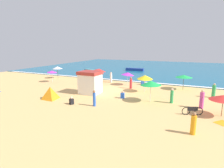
# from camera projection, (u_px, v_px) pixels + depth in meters

# --- Properties ---
(ground_plane) EXTENTS (60.00, 60.00, 0.00)m
(ground_plane) POSITION_uv_depth(u_px,v_px,m) (112.00, 89.00, 25.54)
(ground_plane) COLOR #E5B26B
(ocean_water) EXTENTS (60.00, 44.00, 0.10)m
(ocean_water) POSITION_uv_depth(u_px,v_px,m) (155.00, 68.00, 50.40)
(ocean_water) COLOR #196084
(ocean_water) RESTS_ON ground_plane
(wave_breaker_foam) EXTENTS (57.00, 0.70, 0.01)m
(wave_breaker_foam) POSITION_uv_depth(u_px,v_px,m) (127.00, 81.00, 31.11)
(wave_breaker_foam) COLOR white
(wave_breaker_foam) RESTS_ON ocean_water
(lifeguard_cabana) EXTENTS (2.56, 2.30, 2.81)m
(lifeguard_cabana) POSITION_uv_depth(u_px,v_px,m) (90.00, 82.00, 22.96)
(lifeguard_cabana) COLOR white
(lifeguard_cabana) RESTS_ON ground_plane
(beach_umbrella_0) EXTENTS (2.27, 2.25, 2.04)m
(beach_umbrella_0) POSITION_uv_depth(u_px,v_px,m) (128.00, 74.00, 27.79)
(beach_umbrella_0) COLOR silver
(beach_umbrella_0) RESTS_ON ground_plane
(beach_umbrella_1) EXTENTS (1.68, 1.66, 1.97)m
(beach_umbrella_1) POSITION_uv_depth(u_px,v_px,m) (52.00, 72.00, 30.15)
(beach_umbrella_1) COLOR silver
(beach_umbrella_1) RESTS_ON ground_plane
(beach_umbrella_2) EXTENTS (2.06, 2.06, 2.19)m
(beach_umbrella_2) POSITION_uv_depth(u_px,v_px,m) (57.00, 68.00, 33.58)
(beach_umbrella_2) COLOR #4C3823
(beach_umbrella_2) RESTS_ON ground_plane
(beach_umbrella_3) EXTENTS (2.54, 2.55, 2.27)m
(beach_umbrella_3) POSITION_uv_depth(u_px,v_px,m) (145.00, 77.00, 23.51)
(beach_umbrella_3) COLOR silver
(beach_umbrella_3) RESTS_ON ground_plane
(beach_umbrella_4) EXTENTS (2.20, 2.19, 2.32)m
(beach_umbrella_4) POSITION_uv_depth(u_px,v_px,m) (151.00, 83.00, 19.29)
(beach_umbrella_4) COLOR silver
(beach_umbrella_4) RESTS_ON ground_plane
(beach_umbrella_5) EXTENTS (3.11, 3.11, 2.03)m
(beach_umbrella_5) POSITION_uv_depth(u_px,v_px,m) (184.00, 76.00, 24.81)
(beach_umbrella_5) COLOR #4C3823
(beach_umbrella_5) RESTS_ON ground_plane
(beach_umbrella_6) EXTENTS (3.26, 3.25, 2.26)m
(beach_umbrella_6) POSITION_uv_depth(u_px,v_px,m) (99.00, 70.00, 30.67)
(beach_umbrella_6) COLOR #4C3823
(beach_umbrella_6) RESTS_ON ground_plane
(beach_umbrella_7) EXTENTS (3.15, 3.14, 1.89)m
(beach_umbrella_7) POSITION_uv_depth(u_px,v_px,m) (223.00, 98.00, 15.32)
(beach_umbrella_7) COLOR #4C3823
(beach_umbrella_7) RESTS_ON ground_plane
(beach_tent) EXTENTS (2.37, 2.34, 1.37)m
(beach_tent) POSITION_uv_depth(u_px,v_px,m) (50.00, 93.00, 20.73)
(beach_tent) COLOR orange
(beach_tent) RESTS_ON ground_plane
(parked_bicycle) EXTENTS (1.69, 0.78, 0.76)m
(parked_bicycle) POSITION_uv_depth(u_px,v_px,m) (192.00, 111.00, 15.90)
(parked_bicycle) COLOR black
(parked_bicycle) RESTS_ON ground_plane
(beachgoer_0) EXTENTS (0.45, 0.45, 0.85)m
(beachgoer_0) POSITION_uv_depth(u_px,v_px,m) (123.00, 95.00, 20.99)
(beachgoer_0) COLOR blue
(beachgoer_0) RESTS_ON ground_plane
(beachgoer_1) EXTENTS (0.34, 0.34, 1.58)m
(beachgoer_1) POSITION_uv_depth(u_px,v_px,m) (172.00, 96.00, 19.13)
(beachgoer_1) COLOR green
(beachgoer_1) RESTS_ON ground_plane
(beachgoer_2) EXTENTS (0.48, 0.48, 1.64)m
(beachgoer_2) POSITION_uv_depth(u_px,v_px,m) (131.00, 83.00, 25.67)
(beachgoer_2) COLOR red
(beachgoer_2) RESTS_ON ground_plane
(beachgoer_3) EXTENTS (0.52, 0.52, 1.81)m
(beachgoer_3) POSITION_uv_depth(u_px,v_px,m) (202.00, 100.00, 17.47)
(beachgoer_3) COLOR #D84CA5
(beachgoer_3) RESTS_ON ground_plane
(beachgoer_4) EXTENTS (0.54, 0.54, 1.69)m
(beachgoer_4) POSITION_uv_depth(u_px,v_px,m) (214.00, 91.00, 21.15)
(beachgoer_4) COLOR green
(beachgoer_4) RESTS_ON ground_plane
(beachgoer_5) EXTENTS (0.40, 0.40, 1.62)m
(beachgoer_5) POSITION_uv_depth(u_px,v_px,m) (94.00, 98.00, 18.15)
(beachgoer_5) COLOR blue
(beachgoer_5) RESTS_ON ground_plane
(beachgoer_6) EXTENTS (0.49, 0.49, 1.57)m
(beachgoer_6) POSITION_uv_depth(u_px,v_px,m) (193.00, 124.00, 12.31)
(beachgoer_6) COLOR orange
(beachgoer_6) RESTS_ON ground_plane
(beachgoer_7) EXTENTS (0.49, 0.49, 0.81)m
(beachgoer_7) POSITION_uv_depth(u_px,v_px,m) (72.00, 101.00, 18.80)
(beachgoer_7) COLOR black
(beachgoer_7) RESTS_ON ground_plane
(beachgoer_8) EXTENTS (0.56, 0.56, 0.84)m
(beachgoer_8) POSITION_uv_depth(u_px,v_px,m) (143.00, 82.00, 28.44)
(beachgoer_8) COLOR blue
(beachgoer_8) RESTS_ON ground_plane
(beachgoer_9) EXTENTS (0.41, 0.41, 1.70)m
(beachgoer_9) POSITION_uv_depth(u_px,v_px,m) (111.00, 78.00, 30.10)
(beachgoer_9) COLOR white
(beachgoer_9) RESTS_ON ground_plane
(beach_towel_0) EXTENTS (1.40, 1.43, 0.01)m
(beach_towel_0) POSITION_uv_depth(u_px,v_px,m) (223.00, 123.00, 14.27)
(beach_towel_0) COLOR orange
(beach_towel_0) RESTS_ON ground_plane
(beach_towel_2) EXTENTS (1.76, 1.54, 0.01)m
(beach_towel_2) POSITION_uv_depth(u_px,v_px,m) (87.00, 82.00, 30.80)
(beach_towel_2) COLOR green
(beach_towel_2) RESTS_ON ground_plane
(small_boat_0) EXTENTS (4.28, 1.20, 0.60)m
(small_boat_0) POSITION_uv_depth(u_px,v_px,m) (135.00, 69.00, 43.72)
(small_boat_0) COLOR navy
(small_boat_0) RESTS_ON ocean_water
(small_boat_1) EXTENTS (4.20, 2.59, 0.53)m
(small_boat_1) POSITION_uv_depth(u_px,v_px,m) (92.00, 71.00, 41.94)
(small_boat_1) COLOR teal
(small_boat_1) RESTS_ON ocean_water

